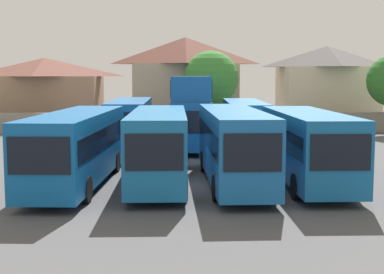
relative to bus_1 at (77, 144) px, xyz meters
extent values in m
plane|color=#4C4C4F|center=(5.43, 17.68, -1.95)|extent=(140.00, 140.00, 0.00)
cube|color=gray|center=(5.43, 23.63, -1.05)|extent=(56.00, 0.50, 1.80)
cube|color=#0F589F|center=(0.00, 0.01, -0.07)|extent=(3.30, 11.73, 3.05)
cube|color=black|center=(-0.37, -5.79, 0.30)|extent=(2.27, 0.22, 1.37)
cube|color=black|center=(0.00, 0.01, 0.30)|extent=(3.28, 10.81, 0.96)
cylinder|color=black|center=(0.96, -3.65, -1.40)|extent=(0.37, 1.12, 1.10)
cylinder|color=black|center=(-1.41, -3.50, -1.40)|extent=(0.37, 1.12, 1.10)
cylinder|color=black|center=(1.41, 3.52, -1.40)|extent=(0.37, 1.12, 1.10)
cylinder|color=black|center=(-0.96, 3.67, -1.40)|extent=(0.37, 1.12, 1.10)
cube|color=#15629F|center=(3.78, 0.07, -0.04)|extent=(2.54, 10.54, 3.09)
cube|color=black|center=(3.75, -5.22, 0.33)|extent=(2.18, 0.09, 1.39)
cube|color=black|center=(3.78, 0.07, 0.33)|extent=(2.57, 9.70, 0.97)
cylinder|color=black|center=(4.90, -3.20, -1.40)|extent=(0.31, 1.10, 1.10)
cylinder|color=black|center=(2.62, -3.19, -1.40)|extent=(0.31, 1.10, 1.10)
cylinder|color=black|center=(4.94, 3.32, -1.40)|extent=(0.31, 1.10, 1.10)
cylinder|color=black|center=(2.66, 3.34, -1.40)|extent=(0.31, 1.10, 1.10)
cube|color=#175EA7|center=(7.27, 0.01, -0.02)|extent=(2.62, 11.45, 3.15)
cube|color=black|center=(7.35, -5.71, 0.36)|extent=(2.15, 0.11, 1.42)
cube|color=black|center=(7.27, 0.01, 0.36)|extent=(2.64, 10.53, 0.99)
cylinder|color=black|center=(8.44, -3.50, -1.40)|extent=(0.32, 1.10, 1.10)
cylinder|color=black|center=(6.20, -3.54, -1.40)|extent=(0.32, 1.10, 1.10)
cylinder|color=black|center=(8.34, 3.57, -1.40)|extent=(0.32, 1.10, 1.10)
cylinder|color=black|center=(6.09, 3.53, -1.40)|extent=(0.32, 1.10, 1.10)
cube|color=#135C9A|center=(10.73, -0.16, -0.06)|extent=(2.64, 10.36, 3.06)
cube|color=black|center=(10.70, -5.35, 0.30)|extent=(2.28, 0.09, 1.38)
cube|color=black|center=(10.73, -0.16, 0.30)|extent=(2.68, 9.53, 0.96)
cylinder|color=black|center=(11.91, -3.37, -1.40)|extent=(0.31, 1.10, 1.10)
cylinder|color=black|center=(9.52, -3.36, -1.40)|extent=(0.31, 1.10, 1.10)
cylinder|color=black|center=(11.94, 3.05, -1.40)|extent=(0.31, 1.10, 1.10)
cylinder|color=black|center=(9.55, 3.06, -1.40)|extent=(0.31, 1.10, 1.10)
cube|color=#155296|center=(1.41, 13.71, -0.09)|extent=(2.65, 11.56, 3.01)
cube|color=black|center=(1.37, 7.92, 0.27)|extent=(2.27, 0.09, 1.35)
cube|color=black|center=(1.41, 13.71, 0.27)|extent=(2.69, 10.64, 0.95)
cylinder|color=black|center=(2.58, 10.12, -1.40)|extent=(0.31, 1.10, 1.10)
cylinder|color=black|center=(0.20, 10.14, -1.40)|extent=(0.31, 1.10, 1.10)
cylinder|color=black|center=(2.62, 17.28, -1.40)|extent=(0.31, 1.10, 1.10)
cylinder|color=black|center=(0.24, 17.30, -1.40)|extent=(0.31, 1.10, 1.10)
cube|color=#185296|center=(5.81, 13.86, -0.05)|extent=(3.08, 11.97, 3.09)
cube|color=black|center=(5.56, 7.91, 0.32)|extent=(2.29, 0.17, 1.39)
cube|color=black|center=(5.81, 13.86, 0.32)|extent=(3.08, 11.02, 0.97)
cube|color=#185296|center=(5.82, 14.16, 2.30)|extent=(3.00, 11.38, 1.61)
cube|color=black|center=(5.82, 14.16, 2.30)|extent=(3.07, 10.79, 1.13)
cylinder|color=black|center=(6.85, 10.13, -1.40)|extent=(0.34, 1.11, 1.10)
cylinder|color=black|center=(4.46, 10.23, -1.40)|extent=(0.34, 1.11, 1.10)
cylinder|color=black|center=(7.15, 17.49, -1.40)|extent=(0.34, 1.11, 1.10)
cylinder|color=black|center=(4.76, 17.59, -1.40)|extent=(0.34, 1.11, 1.10)
cube|color=#155FA5|center=(9.59, 13.62, -0.13)|extent=(3.00, 10.93, 2.92)
cube|color=black|center=(9.37, 8.18, 0.22)|extent=(2.25, 0.17, 1.31)
cube|color=black|center=(9.59, 13.62, 0.22)|extent=(3.01, 10.06, 0.92)
cylinder|color=black|center=(10.63, 10.21, -1.40)|extent=(0.35, 1.11, 1.10)
cylinder|color=black|center=(8.28, 10.31, -1.40)|extent=(0.35, 1.11, 1.10)
cylinder|color=black|center=(10.91, 16.92, -1.40)|extent=(0.35, 1.11, 1.10)
cylinder|color=black|center=(8.55, 17.02, -1.40)|extent=(0.35, 1.11, 1.10)
cube|color=#9E7A60|center=(-8.53, 31.03, 0.57)|extent=(10.94, 7.47, 5.04)
pyramid|color=brown|center=(-8.53, 31.03, 4.02)|extent=(11.48, 7.84, 1.86)
cube|color=tan|center=(5.73, 30.32, 1.19)|extent=(10.29, 6.40, 6.28)
pyramid|color=brown|center=(5.73, 30.32, 5.67)|extent=(10.81, 6.73, 2.67)
cube|color=beige|center=(20.22, 30.40, 1.04)|extent=(9.25, 7.07, 5.98)
pyramid|color=#514C4C|center=(20.22, 30.40, 5.10)|extent=(9.71, 7.42, 2.12)
cylinder|color=brown|center=(8.04, 26.13, -0.43)|extent=(0.44, 0.44, 3.04)
sphere|color=#387F33|center=(8.04, 26.13, 2.90)|extent=(5.17, 5.17, 5.17)
camera|label=1|loc=(4.44, -25.35, 3.16)|focal=51.19mm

